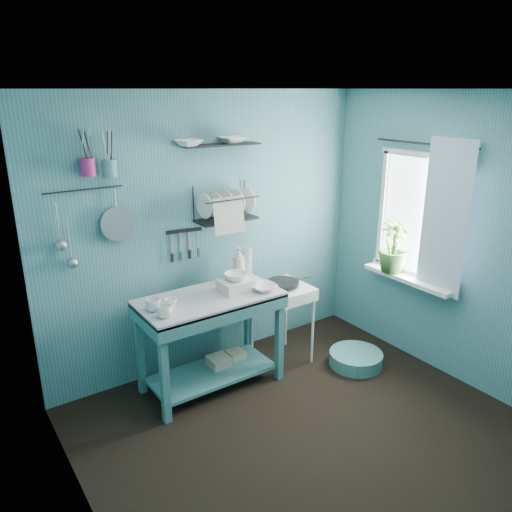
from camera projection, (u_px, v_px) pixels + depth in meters
floor at (314, 437)px, 3.77m from camera, size 3.20×3.20×0.00m
ceiling at (329, 89)px, 2.98m from camera, size 3.20×3.20×0.00m
wall_back at (211, 233)px, 4.55m from camera, size 3.20×0.00×3.20m
wall_left at (82, 350)px, 2.52m from camera, size 0.00×3.00×3.00m
wall_right at (463, 244)px, 4.23m from camera, size 0.00×3.00×3.00m
work_counter at (211, 342)px, 4.30m from camera, size 1.30×0.83×0.85m
mug_left at (164, 312)px, 3.77m from camera, size 0.12×0.12×0.10m
mug_mid at (171, 304)px, 3.90m from camera, size 0.14×0.14×0.09m
mug_right at (153, 305)px, 3.89m from camera, size 0.17×0.17×0.10m
wash_tub at (236, 285)px, 4.27m from camera, size 0.28×0.22×0.10m
tub_bowl at (236, 276)px, 4.25m from camera, size 0.20×0.19×0.06m
soap_bottle at (239, 264)px, 4.50m from camera, size 0.11×0.12×0.30m
water_bottle at (247, 262)px, 4.58m from camera, size 0.09×0.09×0.28m
counter_bowl at (264, 288)px, 4.28m from camera, size 0.22×0.22×0.05m
hotplate_stand at (282, 324)px, 4.74m from camera, size 0.49×0.49×0.76m
frying_pan at (283, 283)px, 4.61m from camera, size 0.30×0.30×0.03m
knife_strip at (184, 231)px, 4.35m from camera, size 0.32×0.07×0.03m
dish_rack at (226, 203)px, 4.40m from camera, size 0.57×0.28×0.32m
upper_shelf at (221, 145)px, 4.25m from camera, size 0.71×0.23×0.01m
shelf_bowl_left at (189, 145)px, 4.08m from camera, size 0.25×0.25×0.05m
shelf_bowl_right at (233, 145)px, 4.32m from camera, size 0.22×0.22×0.06m
utensil_cup_magenta at (88, 167)px, 3.69m from camera, size 0.11×0.11×0.13m
utensil_cup_teal at (109, 168)px, 3.78m from camera, size 0.11×0.11×0.13m
colander at (118, 224)px, 3.96m from camera, size 0.28×0.03×0.28m
ladle_outer at (57, 223)px, 3.71m from camera, size 0.01×0.01×0.30m
ladle_inner at (69, 241)px, 3.79m from camera, size 0.01×0.01×0.30m
hook_rail at (83, 190)px, 3.76m from camera, size 0.60×0.01×0.01m
window_glass at (420, 216)px, 4.53m from camera, size 0.00×1.10×1.10m
windowsill at (408, 279)px, 4.67m from camera, size 0.16×0.95×0.04m
curtain at (445, 219)px, 4.24m from camera, size 0.00×1.35×1.35m
curtain_rod at (425, 144)px, 4.30m from camera, size 0.02×1.05×0.02m
potted_plant at (393, 247)px, 4.72m from camera, size 0.32×0.32×0.50m
storage_tin_large at (219, 368)px, 4.50m from camera, size 0.18×0.18×0.22m
storage_tin_small at (236, 361)px, 4.63m from camera, size 0.15×0.15×0.20m
floor_basin at (356, 359)px, 4.74m from camera, size 0.50×0.50×0.13m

